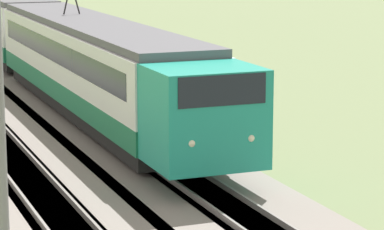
{
  "coord_description": "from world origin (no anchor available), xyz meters",
  "views": [
    {
      "loc": [
        -2.1,
        4.59,
        6.77
      ],
      "look_at": [
        19.71,
        -4.02,
        2.14
      ],
      "focal_mm": 85.0,
      "sensor_mm": 36.0,
      "label": 1
    }
  ],
  "objects": []
}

